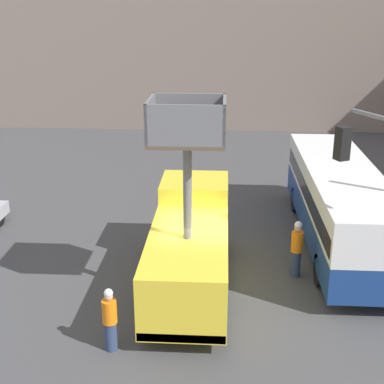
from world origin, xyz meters
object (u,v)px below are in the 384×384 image
at_px(city_bus, 339,200).
at_px(road_worker_directing, 297,249).
at_px(utility_truck, 190,241).
at_px(road_worker_near_truck, 110,320).

distance_m(city_bus, road_worker_directing, 3.26).
bearing_deg(city_bus, utility_truck, 119.51).
xyz_separation_m(city_bus, road_worker_directing, (-1.79, -2.61, -0.76)).
bearing_deg(utility_truck, city_bus, 32.86).
bearing_deg(utility_truck, road_worker_near_truck, -117.24).
bearing_deg(city_bus, road_worker_near_truck, 131.18).
height_order(city_bus, road_worker_directing, city_bus).
relative_size(utility_truck, road_worker_near_truck, 4.09).
relative_size(city_bus, road_worker_directing, 5.35).
relative_size(city_bus, road_worker_near_truck, 5.83).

